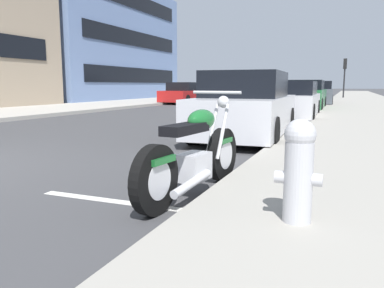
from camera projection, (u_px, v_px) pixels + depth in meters
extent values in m
cube|color=gray|center=(375.00, 117.00, 13.83)|extent=(120.00, 4.40, 0.14)
cube|color=#ADA89E|center=(66.00, 108.00, 18.95)|extent=(120.00, 5.00, 0.14)
cube|color=silver|center=(132.00, 203.00, 3.92)|extent=(0.12, 2.20, 0.01)
cylinder|color=black|center=(222.00, 154.00, 4.85)|extent=(0.67, 0.19, 0.67)
cylinder|color=silver|center=(222.00, 154.00, 4.85)|extent=(0.38, 0.16, 0.37)
cylinder|color=black|center=(155.00, 180.00, 3.55)|extent=(0.67, 0.19, 0.67)
cylinder|color=silver|center=(155.00, 180.00, 3.55)|extent=(0.38, 0.16, 0.37)
cube|color=silver|center=(194.00, 167.00, 4.20)|extent=(0.43, 0.31, 0.30)
cube|color=black|center=(185.00, 129.00, 3.98)|extent=(0.70, 0.30, 0.10)
ellipsoid|color=#196028|center=(201.00, 120.00, 4.28)|extent=(0.50, 0.29, 0.24)
cube|color=#196028|center=(158.00, 160.00, 3.56)|extent=(0.38, 0.22, 0.06)
cube|color=#196028|center=(222.00, 140.00, 4.80)|extent=(0.34, 0.20, 0.06)
cylinder|color=silver|center=(212.00, 131.00, 4.71)|extent=(0.34, 0.08, 0.65)
cylinder|color=silver|center=(223.00, 131.00, 4.64)|extent=(0.34, 0.08, 0.65)
cylinder|color=silver|center=(217.00, 92.00, 4.57)|extent=(0.11, 0.62, 0.04)
sphere|color=silver|center=(223.00, 102.00, 4.77)|extent=(0.15, 0.15, 0.15)
cylinder|color=silver|center=(192.00, 183.00, 3.89)|extent=(0.71, 0.17, 0.16)
cube|color=silver|center=(247.00, 114.00, 8.78)|extent=(4.46, 1.89, 0.77)
cube|color=black|center=(246.00, 84.00, 8.48)|extent=(2.19, 1.66, 0.56)
cylinder|color=black|center=(230.00, 118.00, 10.43)|extent=(0.63, 0.24, 0.62)
cylinder|color=black|center=(289.00, 120.00, 9.90)|extent=(0.63, 0.24, 0.62)
cylinder|color=black|center=(194.00, 130.00, 7.73)|extent=(0.63, 0.24, 0.62)
cylinder|color=black|center=(272.00, 133.00, 7.20)|extent=(0.63, 0.24, 0.62)
cube|color=silver|center=(290.00, 104.00, 13.75)|extent=(4.72, 1.94, 0.71)
cube|color=black|center=(290.00, 88.00, 13.62)|extent=(2.62, 1.75, 0.46)
cylinder|color=black|center=(273.00, 107.00, 15.51)|extent=(0.62, 0.23, 0.62)
cylinder|color=black|center=(316.00, 108.00, 14.91)|extent=(0.62, 0.23, 0.62)
cylinder|color=black|center=(258.00, 112.00, 12.65)|extent=(0.62, 0.23, 0.62)
cylinder|color=black|center=(311.00, 114.00, 12.06)|extent=(0.62, 0.23, 0.62)
cube|color=#236638|center=(305.00, 98.00, 18.41)|extent=(4.43, 1.80, 0.82)
cube|color=black|center=(305.00, 85.00, 18.33)|extent=(2.42, 1.65, 0.45)
cylinder|color=black|center=(291.00, 102.00, 20.08)|extent=(0.62, 0.22, 0.62)
cylinder|color=black|center=(324.00, 103.00, 19.49)|extent=(0.62, 0.22, 0.62)
cylinder|color=black|center=(283.00, 105.00, 17.40)|extent=(0.62, 0.22, 0.62)
cylinder|color=black|center=(320.00, 105.00, 16.81)|extent=(0.62, 0.22, 0.62)
cube|color=#4C515B|center=(316.00, 96.00, 22.94)|extent=(4.65, 2.01, 0.81)
cube|color=black|center=(317.00, 85.00, 22.63)|extent=(2.44, 1.78, 0.45)
cylinder|color=black|center=(303.00, 99.00, 24.67)|extent=(0.63, 0.24, 0.62)
cylinder|color=black|center=(331.00, 99.00, 24.11)|extent=(0.63, 0.24, 0.62)
cylinder|color=black|center=(300.00, 101.00, 21.85)|extent=(0.63, 0.24, 0.62)
cylinder|color=black|center=(331.00, 101.00, 21.29)|extent=(0.63, 0.24, 0.62)
cube|color=#4C5156|center=(256.00, 91.00, 29.90)|extent=(2.01, 5.14, 0.90)
cube|color=black|center=(245.00, 81.00, 30.10)|extent=(1.84, 1.97, 0.69)
cylinder|color=black|center=(232.00, 96.00, 29.77)|extent=(0.27, 0.76, 0.76)
cylinder|color=black|center=(237.00, 95.00, 31.37)|extent=(0.27, 0.76, 0.76)
cylinder|color=black|center=(277.00, 96.00, 28.53)|extent=(0.27, 0.76, 0.76)
cylinder|color=black|center=(281.00, 95.00, 30.13)|extent=(0.27, 0.76, 0.76)
cube|color=#AD1919|center=(184.00, 96.00, 24.72)|extent=(4.10, 1.94, 0.68)
cube|color=black|center=(185.00, 86.00, 24.75)|extent=(2.32, 1.72, 0.52)
cylinder|color=black|center=(187.00, 100.00, 23.22)|extent=(0.63, 0.25, 0.62)
cylinder|color=black|center=(163.00, 99.00, 23.88)|extent=(0.63, 0.25, 0.62)
cylinder|color=black|center=(204.00, 98.00, 25.62)|extent=(0.63, 0.25, 0.62)
cylinder|color=black|center=(182.00, 98.00, 26.28)|extent=(0.63, 0.25, 0.62)
cylinder|color=#B7B7BC|center=(298.00, 182.00, 2.98)|extent=(0.22, 0.22, 0.63)
sphere|color=#B7B7BC|center=(300.00, 135.00, 2.92)|extent=(0.24, 0.24, 0.24)
cylinder|color=#B7B7BC|center=(280.00, 177.00, 3.02)|extent=(0.10, 0.08, 0.10)
cylinder|color=#B7B7BC|center=(317.00, 180.00, 2.92)|extent=(0.10, 0.08, 0.10)
cylinder|color=black|center=(344.00, 78.00, 32.35)|extent=(0.12, 0.12, 3.24)
cube|color=black|center=(345.00, 64.00, 32.17)|extent=(0.28, 0.28, 0.85)
sphere|color=red|center=(345.00, 61.00, 32.27)|extent=(0.14, 0.14, 0.14)
sphere|color=gold|center=(345.00, 64.00, 32.31)|extent=(0.14, 0.14, 0.14)
sphere|color=green|center=(345.00, 67.00, 32.35)|extent=(0.14, 0.14, 0.14)
cube|color=#6B84B2|center=(84.00, 45.00, 30.91)|extent=(15.25, 9.63, 8.77)
cube|color=black|center=(137.00, 75.00, 29.49)|extent=(12.81, 0.06, 1.10)
cube|color=black|center=(136.00, 39.00, 29.08)|extent=(12.81, 0.06, 1.10)
cube|color=black|center=(135.00, 1.00, 28.66)|extent=(12.81, 0.06, 1.10)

